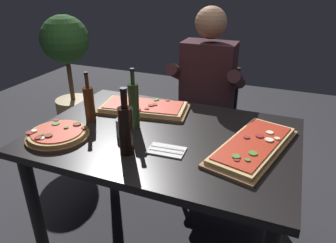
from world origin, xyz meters
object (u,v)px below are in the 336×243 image
object	(u,v)px
dining_table	(165,149)
vinegar_bottle_green	(134,105)
pizza_rectangular_front	(144,108)
pizza_rectangular_left	(253,146)
pizza_round_far	(58,135)
oil_bottle_amber	(89,103)
tumbler_near_camera	(124,128)
potted_plant_corner	(69,66)
diner_chair	(208,116)
seated_diner	(206,91)
wine_bottle_dark	(126,129)

from	to	relation	value
dining_table	vinegar_bottle_green	xyz separation A→B (m)	(-0.18, 0.01, 0.23)
pizza_rectangular_front	pizza_rectangular_left	distance (m)	0.75
pizza_round_far	oil_bottle_amber	distance (m)	0.27
vinegar_bottle_green	tumbler_near_camera	size ratio (longest dim) A/B	3.66
oil_bottle_amber	potted_plant_corner	xyz separation A→B (m)	(-0.97, 1.03, -0.15)
diner_chair	seated_diner	world-z (taller)	seated_diner
pizza_round_far	wine_bottle_dark	world-z (taller)	wine_bottle_dark
diner_chair	seated_diner	bearing A→B (deg)	-90.00
oil_bottle_amber	tumbler_near_camera	bearing A→B (deg)	-17.91
pizza_rectangular_left	wine_bottle_dark	distance (m)	0.63
oil_bottle_amber	diner_chair	distance (m)	1.06
dining_table	pizza_round_far	distance (m)	0.58
potted_plant_corner	pizza_rectangular_left	bearing A→B (deg)	-27.96
dining_table	pizza_rectangular_left	distance (m)	0.48
pizza_rectangular_front	seated_diner	size ratio (longest dim) A/B	0.44
seated_diner	tumbler_near_camera	bearing A→B (deg)	-104.75
pizza_round_far	vinegar_bottle_green	size ratio (longest dim) A/B	0.96
diner_chair	potted_plant_corner	distance (m)	1.48
tumbler_near_camera	oil_bottle_amber	bearing A→B (deg)	162.09
pizza_rectangular_front	pizza_rectangular_left	size ratio (longest dim) A/B	0.91
vinegar_bottle_green	seated_diner	distance (m)	0.77
pizza_rectangular_front	vinegar_bottle_green	xyz separation A→B (m)	(0.06, -0.24, 0.12)
dining_table	potted_plant_corner	distance (m)	1.76
dining_table	potted_plant_corner	bearing A→B (deg)	144.67
oil_bottle_amber	diner_chair	world-z (taller)	oil_bottle_amber
pizza_round_far	diner_chair	world-z (taller)	diner_chair
pizza_round_far	tumbler_near_camera	size ratio (longest dim) A/B	3.51
wine_bottle_dark	vinegar_bottle_green	distance (m)	0.27
oil_bottle_amber	tumbler_near_camera	distance (m)	0.29
diner_chair	seated_diner	xyz separation A→B (m)	(0.00, -0.12, 0.26)
pizza_rectangular_left	tumbler_near_camera	distance (m)	0.67
oil_bottle_amber	potted_plant_corner	distance (m)	1.42
tumbler_near_camera	potted_plant_corner	xyz separation A→B (m)	(-1.24, 1.11, -0.08)
dining_table	pizza_round_far	size ratio (longest dim) A/B	4.27
dining_table	vinegar_bottle_green	distance (m)	0.30
seated_diner	potted_plant_corner	size ratio (longest dim) A/B	1.12
tumbler_near_camera	wine_bottle_dark	bearing A→B (deg)	-56.05
vinegar_bottle_green	potted_plant_corner	distance (m)	1.62
wine_bottle_dark	vinegar_bottle_green	xyz separation A→B (m)	(-0.09, 0.26, 0.01)
dining_table	pizza_rectangular_front	bearing A→B (deg)	135.15
seated_diner	potted_plant_corner	bearing A→B (deg)	169.10
pizza_round_far	seated_diner	world-z (taller)	seated_diner
pizza_round_far	vinegar_bottle_green	distance (m)	0.43
pizza_round_far	pizza_rectangular_left	bearing A→B (deg)	15.15
pizza_round_far	potted_plant_corner	world-z (taller)	potted_plant_corner
oil_bottle_amber	potted_plant_corner	size ratio (longest dim) A/B	0.25
oil_bottle_amber	diner_chair	size ratio (longest dim) A/B	0.34
pizza_rectangular_left	oil_bottle_amber	xyz separation A→B (m)	(-0.93, -0.02, 0.09)
diner_chair	potted_plant_corner	size ratio (longest dim) A/B	0.73
seated_diner	vinegar_bottle_green	bearing A→B (deg)	-105.81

